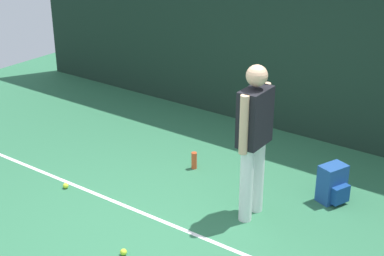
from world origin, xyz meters
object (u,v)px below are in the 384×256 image
at_px(tennis_player, 254,134).
at_px(tennis_ball_near_player, 123,252).
at_px(tennis_ball_by_fence, 66,186).
at_px(backpack, 333,184).
at_px(water_bottle, 194,160).

bearing_deg(tennis_player, tennis_ball_near_player, 154.45).
bearing_deg(tennis_player, tennis_ball_by_fence, 109.84).
relative_size(backpack, tennis_ball_by_fence, 6.67).
xyz_separation_m(backpack, tennis_ball_near_player, (-1.22, -2.15, -0.18)).
bearing_deg(tennis_ball_by_fence, tennis_ball_near_player, -21.95).
bearing_deg(water_bottle, tennis_player, -24.82).
bearing_deg(backpack, water_bottle, 120.24).
bearing_deg(water_bottle, tennis_ball_by_fence, -125.60).
distance_m(tennis_ball_near_player, water_bottle, 1.95).
bearing_deg(tennis_ball_by_fence, tennis_player, 20.68).
bearing_deg(backpack, tennis_ball_by_fence, 141.98).
relative_size(tennis_player, tennis_ball_by_fence, 25.76).
distance_m(backpack, tennis_ball_near_player, 2.48).
distance_m(tennis_player, tennis_ball_near_player, 1.76).
relative_size(tennis_ball_near_player, water_bottle, 0.30).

